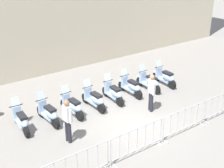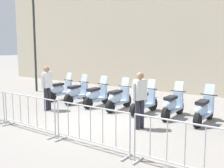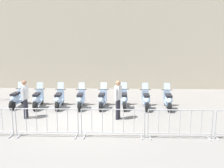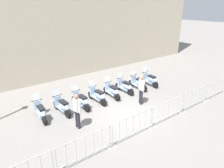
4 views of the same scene
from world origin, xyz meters
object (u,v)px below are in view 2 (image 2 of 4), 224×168
(motorcycle_1, at_px, (77,93))
(barrier_segment_4, at_px, (185,149))
(officer_mid_plaza, at_px, (140,97))
(motorcycle_2, at_px, (96,96))
(motorcycle_5, at_px, (172,105))
(motorcycle_0, at_px, (60,90))
(street_lamp, at_px, (34,32))
(motorcycle_3, at_px, (118,99))
(officer_near_row_end, at_px, (47,85))
(motorcycle_6, at_px, (203,110))
(barrier_segment_2, at_px, (29,113))
(motorcycle_4, at_px, (143,102))
(barrier_segment_3, at_px, (91,128))

(motorcycle_1, height_order, barrier_segment_4, motorcycle_1)
(motorcycle_1, xyz_separation_m, officer_mid_plaza, (4.13, -1.66, 0.53))
(motorcycle_2, relative_size, motorcycle_5, 1.00)
(motorcycle_0, relative_size, officer_mid_plaza, 1.00)
(motorcycle_1, xyz_separation_m, street_lamp, (-3.99, 1.02, 2.76))
(motorcycle_3, xyz_separation_m, officer_near_row_end, (-2.20, -1.66, 0.53))
(motorcycle_6, bearing_deg, barrier_segment_2, -136.42)
(motorcycle_4, bearing_deg, barrier_segment_2, -114.58)
(motorcycle_3, relative_size, motorcycle_6, 1.00)
(barrier_segment_2, bearing_deg, motorcycle_1, 112.90)
(motorcycle_3, relative_size, officer_near_row_end, 1.00)
(motorcycle_2, distance_m, barrier_segment_2, 3.77)
(motorcycle_1, distance_m, barrier_segment_4, 7.37)
(motorcycle_6, bearing_deg, motorcycle_2, -179.68)
(motorcycle_0, bearing_deg, barrier_segment_3, -37.07)
(motorcycle_4, relative_size, street_lamp, 0.33)
(motorcycle_3, xyz_separation_m, motorcycle_6, (3.33, 0.02, 0.00))
(motorcycle_0, height_order, street_lamp, street_lamp)
(motorcycle_3, height_order, officer_mid_plaza, officer_mid_plaza)
(motorcycle_6, height_order, barrier_segment_3, motorcycle_6)
(motorcycle_4, bearing_deg, motorcycle_0, 179.14)
(officer_near_row_end, bearing_deg, motorcycle_3, 36.96)
(motorcycle_1, distance_m, motorcycle_5, 4.43)
(officer_mid_plaza, bearing_deg, motorcycle_1, 158.13)
(motorcycle_1, distance_m, motorcycle_6, 5.54)
(street_lamp, bearing_deg, motorcycle_2, -11.46)
(barrier_segment_4, distance_m, street_lamp, 11.70)
(barrier_segment_2, bearing_deg, barrier_segment_4, 0.14)
(motorcycle_0, bearing_deg, motorcycle_3, -1.89)
(barrier_segment_4, bearing_deg, officer_near_row_end, 161.88)
(barrier_segment_3, height_order, barrier_segment_4, same)
(motorcycle_2, distance_m, barrier_segment_4, 6.43)
(motorcycle_6, relative_size, street_lamp, 0.33)
(barrier_segment_3, height_order, street_lamp, street_lamp)
(motorcycle_2, xyz_separation_m, barrier_segment_2, (0.48, -3.74, 0.07))
(barrier_segment_4, bearing_deg, barrier_segment_3, -179.86)
(motorcycle_0, height_order, barrier_segment_4, motorcycle_0)
(motorcycle_4, relative_size, officer_mid_plaza, 1.00)
(motorcycle_1, bearing_deg, motorcycle_5, 1.33)
(motorcycle_3, xyz_separation_m, officer_mid_plaza, (1.92, -1.64, 0.53))
(motorcycle_4, xyz_separation_m, barrier_segment_3, (0.65, -3.78, 0.07))
(officer_mid_plaza, bearing_deg, motorcycle_3, 139.43)
(barrier_segment_3, height_order, officer_near_row_end, officer_near_row_end)
(motorcycle_1, height_order, motorcycle_5, same)
(motorcycle_5, bearing_deg, barrier_segment_3, -96.88)
(street_lamp, bearing_deg, barrier_segment_2, -40.53)
(motorcycle_2, relative_size, barrier_segment_2, 0.75)
(motorcycle_1, bearing_deg, motorcycle_2, -1.01)
(motorcycle_0, distance_m, motorcycle_1, 1.12)
(barrier_segment_3, bearing_deg, street_lamp, 149.09)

